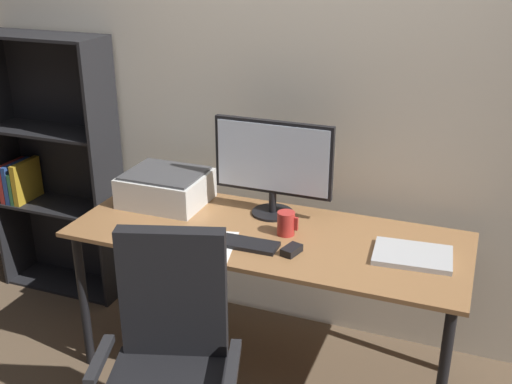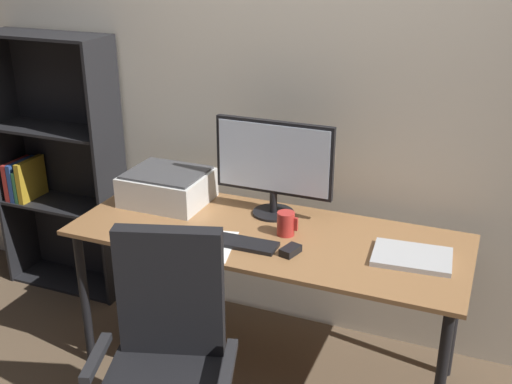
# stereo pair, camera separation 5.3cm
# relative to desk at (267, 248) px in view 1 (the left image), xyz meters

# --- Properties ---
(ground_plane) EXTENTS (12.00, 12.00, 0.00)m
(ground_plane) POSITION_rel_desk_xyz_m (0.00, 0.00, -0.66)
(ground_plane) COLOR brown
(back_wall) EXTENTS (6.40, 0.10, 2.60)m
(back_wall) POSITION_rel_desk_xyz_m (0.00, 0.51, 0.64)
(back_wall) COLOR beige
(back_wall) RESTS_ON ground
(desk) EXTENTS (1.79, 0.69, 0.74)m
(desk) POSITION_rel_desk_xyz_m (0.00, 0.00, 0.00)
(desk) COLOR olive
(desk) RESTS_ON ground
(monitor) EXTENTS (0.57, 0.20, 0.46)m
(monitor) POSITION_rel_desk_xyz_m (-0.05, 0.20, 0.34)
(monitor) COLOR black
(monitor) RESTS_ON desk
(keyboard) EXTENTS (0.29, 0.11, 0.02)m
(keyboard) POSITION_rel_desk_xyz_m (-0.05, -0.15, 0.09)
(keyboard) COLOR black
(keyboard) RESTS_ON desk
(mouse) EXTENTS (0.08, 0.11, 0.03)m
(mouse) POSITION_rel_desk_xyz_m (0.16, -0.15, 0.09)
(mouse) COLOR black
(mouse) RESTS_ON desk
(coffee_mug) EXTENTS (0.10, 0.08, 0.11)m
(coffee_mug) POSITION_rel_desk_xyz_m (0.08, 0.02, 0.13)
(coffee_mug) COLOR #B72D28
(coffee_mug) RESTS_ON desk
(laptop) EXTENTS (0.34, 0.25, 0.02)m
(laptop) POSITION_rel_desk_xyz_m (0.64, 0.00, 0.09)
(laptop) COLOR #B7BABC
(laptop) RESTS_ON desk
(printer) EXTENTS (0.40, 0.34, 0.16)m
(printer) POSITION_rel_desk_xyz_m (-0.59, 0.14, 0.16)
(printer) COLOR silver
(printer) RESTS_ON desk
(paper_sheet) EXTENTS (0.27, 0.33, 0.00)m
(paper_sheet) POSITION_rel_desk_xyz_m (-0.19, -0.21, 0.08)
(paper_sheet) COLOR white
(paper_sheet) RESTS_ON desk
(office_chair) EXTENTS (0.57, 0.57, 1.01)m
(office_chair) POSITION_rel_desk_xyz_m (-0.11, -0.74, -0.20)
(office_chair) COLOR #232326
(office_chair) RESTS_ON ground
(bookshelf) EXTENTS (0.73, 0.28, 1.50)m
(bookshelf) POSITION_rel_desk_xyz_m (-1.43, 0.34, 0.08)
(bookshelf) COLOR black
(bookshelf) RESTS_ON ground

